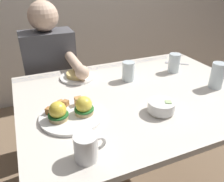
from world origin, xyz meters
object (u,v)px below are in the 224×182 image
(fruit_bowl, at_px, (162,107))
(coffee_mug, at_px, (87,146))
(water_glass_far, at_px, (174,64))
(eggs_benedict_plate, at_px, (71,112))
(water_glass_extra, at_px, (217,77))
(dining_table, at_px, (138,110))
(water_glass_near, at_px, (128,72))
(diner_person, at_px, (52,75))
(side_plate, at_px, (77,76))
(fork, at_px, (175,63))

(fruit_bowl, xyz_separation_m, coffee_mug, (-0.39, -0.14, 0.02))
(fruit_bowl, distance_m, water_glass_far, 0.49)
(eggs_benedict_plate, distance_m, water_glass_far, 0.75)
(fruit_bowl, xyz_separation_m, water_glass_extra, (0.40, 0.09, 0.03))
(dining_table, xyz_separation_m, water_glass_near, (0.02, 0.16, 0.15))
(eggs_benedict_plate, bearing_deg, diner_person, 87.79)
(side_plate, bearing_deg, fork, -2.71)
(eggs_benedict_plate, xyz_separation_m, diner_person, (0.03, 0.69, -0.12))
(fruit_bowl, bearing_deg, dining_table, 90.84)
(water_glass_far, relative_size, water_glass_extra, 0.83)
(coffee_mug, distance_m, water_glass_near, 0.64)
(side_plate, bearing_deg, diner_person, 108.84)
(water_glass_near, height_order, water_glass_extra, water_glass_extra)
(eggs_benedict_plate, height_order, water_glass_extra, water_glass_extra)
(dining_table, distance_m, water_glass_far, 0.40)
(water_glass_extra, bearing_deg, coffee_mug, -163.69)
(water_glass_near, bearing_deg, eggs_benedict_plate, -148.16)
(eggs_benedict_plate, xyz_separation_m, water_glass_far, (0.70, 0.24, 0.02))
(coffee_mug, distance_m, diner_person, 0.95)
(water_glass_near, relative_size, water_glass_far, 0.96)
(fruit_bowl, relative_size, side_plate, 0.60)
(dining_table, bearing_deg, water_glass_extra, -14.98)
(dining_table, xyz_separation_m, water_glass_far, (0.33, 0.16, 0.16))
(dining_table, distance_m, water_glass_extra, 0.45)
(side_plate, bearing_deg, fruit_bowl, -63.61)
(diner_person, bearing_deg, dining_table, -59.95)
(coffee_mug, bearing_deg, eggs_benedict_plate, 87.79)
(fruit_bowl, bearing_deg, water_glass_far, 47.52)
(coffee_mug, bearing_deg, fruit_bowl, 19.73)
(diner_person, bearing_deg, water_glass_near, -50.74)
(water_glass_far, xyz_separation_m, diner_person, (-0.68, 0.44, -0.14))
(coffee_mug, distance_m, fork, 1.01)
(coffee_mug, xyz_separation_m, water_glass_extra, (0.79, 0.23, 0.01))
(dining_table, xyz_separation_m, fruit_bowl, (0.00, -0.20, 0.14))
(eggs_benedict_plate, relative_size, diner_person, 0.24)
(water_glass_extra, bearing_deg, water_glass_far, 105.71)
(fruit_bowl, bearing_deg, water_glass_extra, 12.90)
(water_glass_far, bearing_deg, eggs_benedict_plate, -160.89)
(fork, bearing_deg, water_glass_extra, -93.44)
(fruit_bowl, xyz_separation_m, water_glass_far, (0.33, 0.36, 0.02))
(eggs_benedict_plate, height_order, fruit_bowl, eggs_benedict_plate)
(dining_table, relative_size, diner_person, 1.05)
(eggs_benedict_plate, height_order, diner_person, diner_person)
(eggs_benedict_plate, relative_size, fruit_bowl, 2.25)
(coffee_mug, xyz_separation_m, diner_person, (0.04, 0.94, -0.14))
(fork, height_order, diner_person, diner_person)
(fruit_bowl, xyz_separation_m, diner_person, (-0.35, 0.80, -0.12))
(dining_table, distance_m, eggs_benedict_plate, 0.41)
(water_glass_far, distance_m, diner_person, 0.82)
(water_glass_near, relative_size, water_glass_extra, 0.80)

